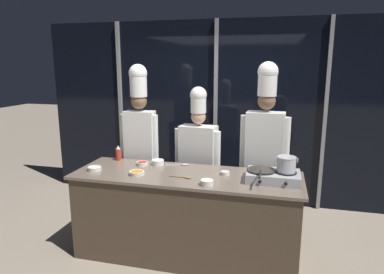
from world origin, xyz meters
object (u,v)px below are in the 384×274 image
at_px(serving_spoon_slotted, 185,177).
at_px(chef_sous, 198,151).
at_px(prep_bowl_rice, 207,182).
at_px(prep_bowl_bell_pepper, 142,163).
at_px(stock_pot, 286,164).
at_px(prep_bowl_garlic, 94,168).
at_px(prep_bowl_chicken, 225,173).
at_px(squeeze_bottle_chili, 118,153).
at_px(prep_bowl_onion, 158,162).
at_px(prep_bowl_carrots, 137,173).
at_px(portable_stove, 273,176).
at_px(frying_pan, 261,168).
at_px(serving_spoon_solid, 182,165).
at_px(chef_line, 265,138).
at_px(chef_head, 140,131).

height_order(serving_spoon_slotted, chef_sous, chef_sous).
height_order(prep_bowl_rice, prep_bowl_bell_pepper, prep_bowl_rice).
xyz_separation_m(prep_bowl_rice, serving_spoon_slotted, (-0.27, 0.16, -0.02)).
height_order(stock_pot, prep_bowl_garlic, stock_pot).
xyz_separation_m(prep_bowl_chicken, chef_sous, (-0.42, 0.56, 0.07)).
xyz_separation_m(squeeze_bottle_chili, chef_sous, (0.91, 0.33, 0.01)).
height_order(prep_bowl_garlic, prep_bowl_onion, prep_bowl_onion).
relative_size(stock_pot, prep_bowl_carrots, 1.33).
bearing_deg(portable_stove, frying_pan, -177.89).
bearing_deg(serving_spoon_solid, squeeze_bottle_chili, 179.08).
xyz_separation_m(serving_spoon_slotted, chef_line, (0.76, 0.76, 0.29)).
height_order(prep_bowl_onion, prep_bowl_carrots, prep_bowl_onion).
bearing_deg(prep_bowl_rice, stock_pot, 21.23).
height_order(prep_bowl_garlic, prep_bowl_carrots, same).
relative_size(prep_bowl_rice, prep_bowl_onion, 0.88).
bearing_deg(chef_line, stock_pot, 114.31).
relative_size(portable_stove, squeeze_bottle_chili, 2.87).
relative_size(prep_bowl_onion, prep_bowl_carrots, 0.90).
bearing_deg(prep_bowl_rice, prep_bowl_onion, 142.57).
relative_size(portable_stove, prep_bowl_carrots, 3.22).
bearing_deg(chef_line, serving_spoon_slotted, 48.66).
distance_m(portable_stove, squeeze_bottle_chili, 1.85).
xyz_separation_m(prep_bowl_chicken, chef_line, (0.37, 0.55, 0.28)).
bearing_deg(prep_bowl_garlic, prep_bowl_bell_pepper, 35.86).
bearing_deg(chef_line, prep_bowl_bell_pepper, 21.62).
height_order(serving_spoon_slotted, serving_spoon_solid, same).
height_order(chef_head, chef_sous, chef_head).
relative_size(prep_bowl_bell_pepper, prep_bowl_carrots, 0.84).
bearing_deg(portable_stove, stock_pot, 0.12).
height_order(prep_bowl_rice, prep_bowl_garlic, prep_bowl_rice).
bearing_deg(chef_head, frying_pan, 156.77).
distance_m(portable_stove, prep_bowl_chicken, 0.50).
distance_m(prep_bowl_onion, serving_spoon_solid, 0.28).
xyz_separation_m(frying_pan, serving_spoon_solid, (-0.91, 0.30, -0.12)).
relative_size(prep_bowl_garlic, chef_head, 0.07).
distance_m(prep_bowl_carrots, chef_head, 0.83).
xyz_separation_m(squeeze_bottle_chili, prep_bowl_chicken, (1.34, -0.23, -0.06)).
height_order(prep_bowl_carrots, chef_sous, chef_sous).
bearing_deg(squeeze_bottle_chili, chef_head, 57.01).
bearing_deg(prep_bowl_carrots, prep_bowl_rice, -9.76).
distance_m(frying_pan, prep_bowl_garlic, 1.79).
relative_size(serving_spoon_solid, chef_head, 0.13).
xyz_separation_m(prep_bowl_rice, prep_bowl_garlic, (-1.29, 0.16, -0.01)).
relative_size(chef_head, chef_line, 0.99).
bearing_deg(prep_bowl_onion, chef_sous, 45.61).
distance_m(prep_bowl_garlic, serving_spoon_solid, 0.97).
bearing_deg(stock_pot, frying_pan, -178.88).
distance_m(frying_pan, chef_head, 1.65).
bearing_deg(squeeze_bottle_chili, prep_bowl_rice, -26.06).
relative_size(prep_bowl_chicken, prep_bowl_onion, 0.66).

